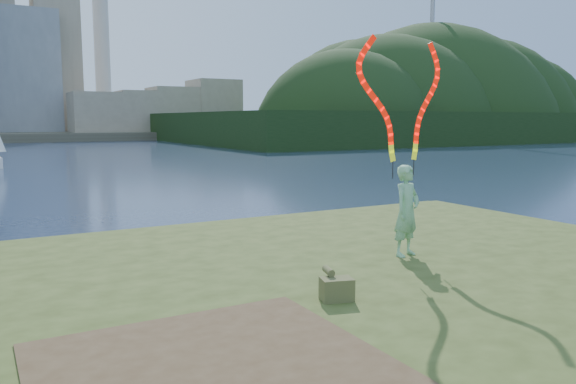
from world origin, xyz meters
TOP-DOWN VIEW (x-y plane):
  - ground at (0.00, 0.00)m, footprint 320.00×320.00m
  - grassy_knoll at (0.00, -2.30)m, footprint 20.00×18.00m
  - dirt_patch at (-2.20, -3.20)m, footprint 3.20×3.00m
  - far_shore at (0.00, 95.00)m, footprint 320.00×40.00m
  - wooded_hill at (59.57, 59.96)m, footprint 78.00×50.00m
  - woman_with_ribbons at (2.32, -0.65)m, footprint 1.96×0.63m
  - canvas_bag at (-0.06, -2.09)m, footprint 0.47×0.53m

SIDE VIEW (x-z plane):
  - ground at x=0.00m, z-range 0.00..0.00m
  - wooded_hill at x=59.57m, z-range -31.34..31.66m
  - grassy_knoll at x=0.00m, z-range -0.06..0.74m
  - far_shore at x=0.00m, z-range 0.00..1.20m
  - dirt_patch at x=-2.20m, z-range 0.80..0.82m
  - canvas_bag at x=-0.06m, z-range 0.77..1.15m
  - woman_with_ribbons at x=2.32m, z-range 0.25..4.20m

